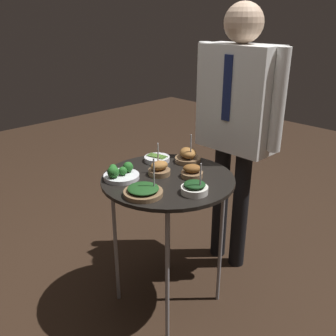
{
  "coord_description": "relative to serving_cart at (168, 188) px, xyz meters",
  "views": [
    {
      "loc": [
        1.22,
        -1.19,
        1.51
      ],
      "look_at": [
        0.0,
        0.0,
        0.81
      ],
      "focal_mm": 40.0,
      "sensor_mm": 36.0,
      "label": 1
    }
  ],
  "objects": [
    {
      "name": "waiter_figure",
      "position": [
        -0.0,
        0.55,
        0.3
      ],
      "size": [
        0.58,
        0.22,
        1.58
      ],
      "color": "black",
      "rests_on": "ground_plane"
    },
    {
      "name": "bowl_asparagus_back_left",
      "position": [
        -0.2,
        0.11,
        0.07
      ],
      "size": [
        0.14,
        0.14,
        0.03
      ],
      "color": "silver",
      "rests_on": "serving_cart"
    },
    {
      "name": "ground_plane",
      "position": [
        0.0,
        0.0,
        -0.7
      ],
      "size": [
        8.0,
        8.0,
        0.0
      ],
      "primitive_type": "plane",
      "color": "black"
    },
    {
      "name": "bowl_broccoli_front_center",
      "position": [
        -0.15,
        -0.18,
        0.08
      ],
      "size": [
        0.18,
        0.18,
        0.08
      ],
      "color": "silver",
      "rests_on": "serving_cart"
    },
    {
      "name": "bowl_spinach_far_rim",
      "position": [
        0.06,
        -0.22,
        0.08
      ],
      "size": [
        0.18,
        0.18,
        0.17
      ],
      "color": "brown",
      "rests_on": "serving_cart"
    },
    {
      "name": "serving_cart",
      "position": [
        0.0,
        0.0,
        0.0
      ],
      "size": [
        0.67,
        0.67,
        0.76
      ],
      "color": "black",
      "rests_on": "ground_plane"
    },
    {
      "name": "bowl_roast_back_right",
      "position": [
        -0.06,
        -0.01,
        0.09
      ],
      "size": [
        0.11,
        0.11,
        0.16
      ],
      "color": "brown",
      "rests_on": "serving_cart"
    },
    {
      "name": "bowl_roast_mid_left",
      "position": [
        -0.08,
        0.23,
        0.09
      ],
      "size": [
        0.15,
        0.14,
        0.17
      ],
      "color": "brown",
      "rests_on": "serving_cart"
    },
    {
      "name": "bowl_roast_center",
      "position": [
        0.08,
        0.09,
        0.09
      ],
      "size": [
        0.11,
        0.11,
        0.07
      ],
      "color": "brown",
      "rests_on": "serving_cart"
    },
    {
      "name": "bowl_spinach_front_left",
      "position": [
        0.21,
        -0.04,
        0.08
      ],
      "size": [
        0.12,
        0.12,
        0.15
      ],
      "color": "silver",
      "rests_on": "serving_cart"
    }
  ]
}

